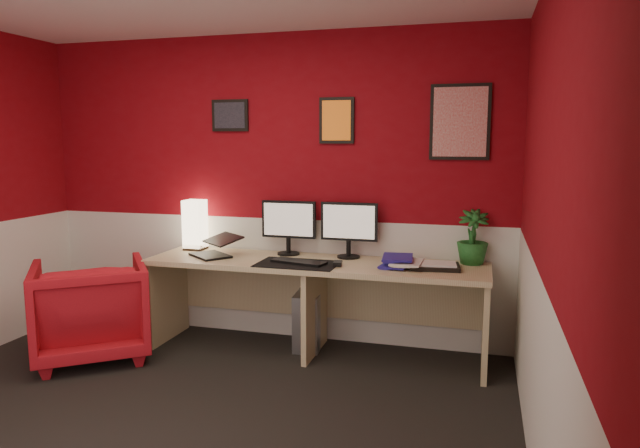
{
  "coord_description": "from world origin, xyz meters",
  "views": [
    {
      "loc": [
        1.71,
        -2.74,
        1.64
      ],
      "look_at": [
        0.6,
        1.21,
        1.05
      ],
      "focal_mm": 32.43,
      "sensor_mm": 36.0,
      "label": 1
    }
  ],
  "objects_px": {
    "laptop": "(210,243)",
    "monitor_right": "(349,221)",
    "armchair": "(91,309)",
    "shoji_lamp": "(195,226)",
    "monitor_left": "(288,219)",
    "potted_plant": "(473,237)",
    "zen_tray": "(435,266)",
    "desk": "(315,308)",
    "pc_tower": "(310,318)"
  },
  "relations": [
    {
      "from": "pc_tower",
      "to": "armchair",
      "type": "height_order",
      "value": "armchair"
    },
    {
      "from": "monitor_left",
      "to": "zen_tray",
      "type": "distance_m",
      "value": 1.23
    },
    {
      "from": "armchair",
      "to": "desk",
      "type": "bearing_deg",
      "value": 160.67
    },
    {
      "from": "potted_plant",
      "to": "pc_tower",
      "type": "distance_m",
      "value": 1.43
    },
    {
      "from": "pc_tower",
      "to": "armchair",
      "type": "relative_size",
      "value": 0.55
    },
    {
      "from": "zen_tray",
      "to": "pc_tower",
      "type": "relative_size",
      "value": 0.78
    },
    {
      "from": "monitor_right",
      "to": "potted_plant",
      "type": "xyz_separation_m",
      "value": [
        0.94,
        0.02,
        -0.09
      ]
    },
    {
      "from": "desk",
      "to": "laptop",
      "type": "xyz_separation_m",
      "value": [
        -0.85,
        -0.05,
        0.47
      ]
    },
    {
      "from": "armchair",
      "to": "zen_tray",
      "type": "bearing_deg",
      "value": 154.27
    },
    {
      "from": "desk",
      "to": "shoji_lamp",
      "type": "xyz_separation_m",
      "value": [
        -1.11,
        0.2,
        0.56
      ]
    },
    {
      "from": "desk",
      "to": "potted_plant",
      "type": "bearing_deg",
      "value": 11.39
    },
    {
      "from": "laptop",
      "to": "monitor_right",
      "type": "xyz_separation_m",
      "value": [
        1.07,
        0.26,
        0.18
      ]
    },
    {
      "from": "laptop",
      "to": "zen_tray",
      "type": "relative_size",
      "value": 0.94
    },
    {
      "from": "laptop",
      "to": "zen_tray",
      "type": "xyz_separation_m",
      "value": [
        1.75,
        0.04,
        -0.09
      ]
    },
    {
      "from": "monitor_right",
      "to": "armchair",
      "type": "relative_size",
      "value": 0.71
    },
    {
      "from": "shoji_lamp",
      "to": "monitor_right",
      "type": "relative_size",
      "value": 0.69
    },
    {
      "from": "monitor_left",
      "to": "potted_plant",
      "type": "xyz_separation_m",
      "value": [
        1.44,
        0.03,
        -0.09
      ]
    },
    {
      "from": "pc_tower",
      "to": "zen_tray",
      "type": "bearing_deg",
      "value": -15.25
    },
    {
      "from": "desk",
      "to": "monitor_left",
      "type": "xyz_separation_m",
      "value": [
        -0.28,
        0.2,
        0.66
      ]
    },
    {
      "from": "shoji_lamp",
      "to": "pc_tower",
      "type": "relative_size",
      "value": 0.89
    },
    {
      "from": "shoji_lamp",
      "to": "potted_plant",
      "type": "height_order",
      "value": "potted_plant"
    },
    {
      "from": "desk",
      "to": "monitor_right",
      "type": "xyz_separation_m",
      "value": [
        0.22,
        0.21,
        0.66
      ]
    },
    {
      "from": "monitor_right",
      "to": "desk",
      "type": "bearing_deg",
      "value": -135.91
    },
    {
      "from": "desk",
      "to": "armchair",
      "type": "bearing_deg",
      "value": -161.71
    },
    {
      "from": "desk",
      "to": "zen_tray",
      "type": "xyz_separation_m",
      "value": [
        0.9,
        -0.0,
        0.38
      ]
    },
    {
      "from": "zen_tray",
      "to": "potted_plant",
      "type": "height_order",
      "value": "potted_plant"
    },
    {
      "from": "monitor_right",
      "to": "armchair",
      "type": "height_order",
      "value": "monitor_right"
    },
    {
      "from": "monitor_left",
      "to": "zen_tray",
      "type": "xyz_separation_m",
      "value": [
        1.18,
        -0.21,
        -0.28
      ]
    },
    {
      "from": "monitor_right",
      "to": "potted_plant",
      "type": "height_order",
      "value": "monitor_right"
    },
    {
      "from": "armchair",
      "to": "shoji_lamp",
      "type": "bearing_deg",
      "value": -162.3
    },
    {
      "from": "laptop",
      "to": "potted_plant",
      "type": "bearing_deg",
      "value": 46.26
    },
    {
      "from": "shoji_lamp",
      "to": "armchair",
      "type": "height_order",
      "value": "shoji_lamp"
    },
    {
      "from": "monitor_left",
      "to": "potted_plant",
      "type": "relative_size",
      "value": 1.42
    },
    {
      "from": "zen_tray",
      "to": "potted_plant",
      "type": "distance_m",
      "value": 0.39
    },
    {
      "from": "monitor_right",
      "to": "potted_plant",
      "type": "distance_m",
      "value": 0.94
    },
    {
      "from": "desk",
      "to": "armchair",
      "type": "relative_size",
      "value": 3.16
    },
    {
      "from": "monitor_right",
      "to": "pc_tower",
      "type": "xyz_separation_m",
      "value": [
        -0.3,
        -0.05,
        -0.8
      ]
    },
    {
      "from": "monitor_left",
      "to": "pc_tower",
      "type": "xyz_separation_m",
      "value": [
        0.19,
        -0.05,
        -0.8
      ]
    },
    {
      "from": "laptop",
      "to": "potted_plant",
      "type": "height_order",
      "value": "potted_plant"
    },
    {
      "from": "desk",
      "to": "monitor_right",
      "type": "height_order",
      "value": "monitor_right"
    },
    {
      "from": "laptop",
      "to": "desk",
      "type": "bearing_deg",
      "value": 41.5
    },
    {
      "from": "monitor_left",
      "to": "pc_tower",
      "type": "bearing_deg",
      "value": -13.22
    },
    {
      "from": "shoji_lamp",
      "to": "laptop",
      "type": "xyz_separation_m",
      "value": [
        0.26,
        -0.25,
        -0.09
      ]
    },
    {
      "from": "desk",
      "to": "potted_plant",
      "type": "xyz_separation_m",
      "value": [
        1.16,
        0.23,
        0.57
      ]
    },
    {
      "from": "monitor_left",
      "to": "zen_tray",
      "type": "height_order",
      "value": "monitor_left"
    },
    {
      "from": "laptop",
      "to": "zen_tray",
      "type": "height_order",
      "value": "laptop"
    },
    {
      "from": "monitor_left",
      "to": "zen_tray",
      "type": "bearing_deg",
      "value": -9.97
    },
    {
      "from": "laptop",
      "to": "potted_plant",
      "type": "xyz_separation_m",
      "value": [
        2.01,
        0.28,
        0.09
      ]
    },
    {
      "from": "shoji_lamp",
      "to": "monitor_left",
      "type": "distance_m",
      "value": 0.83
    },
    {
      "from": "laptop",
      "to": "pc_tower",
      "type": "distance_m",
      "value": 1.0
    }
  ]
}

